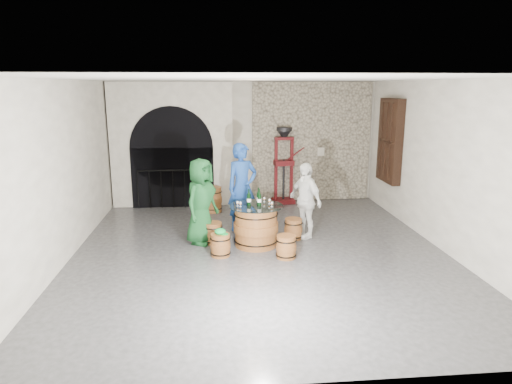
{
  "coord_description": "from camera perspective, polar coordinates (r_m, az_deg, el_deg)",
  "views": [
    {
      "loc": [
        -0.84,
        -8.18,
        3.09
      ],
      "look_at": [
        -0.03,
        0.5,
        1.05
      ],
      "focal_mm": 32.0,
      "sensor_mm": 36.0,
      "label": 1
    }
  ],
  "objects": [
    {
      "name": "barrel_table",
      "position": [
        8.97,
        -0.01,
        -4.25
      ],
      "size": [
        1.07,
        1.07,
        0.82
      ],
      "color": "brown",
      "rests_on": "ground"
    },
    {
      "name": "arched_opening",
      "position": [
        12.06,
        -10.41,
        5.75
      ],
      "size": [
        3.1,
        0.6,
        3.19
      ],
      "color": "silver",
      "rests_on": "ground"
    },
    {
      "name": "tasting_glass_d",
      "position": [
        9.11,
        1.03,
        -0.96
      ],
      "size": [
        0.05,
        0.05,
        0.1
      ],
      "primitive_type": null,
      "color": "#C56626",
      "rests_on": "barrel_table"
    },
    {
      "name": "barrel_stool_far",
      "position": [
        9.83,
        -1.42,
        -3.87
      ],
      "size": [
        0.39,
        0.39,
        0.43
      ],
      "color": "brown",
      "rests_on": "ground"
    },
    {
      "name": "barrel_stool_near_left",
      "position": [
        8.52,
        -4.47,
        -6.62
      ],
      "size": [
        0.39,
        0.39,
        0.43
      ],
      "color": "brown",
      "rests_on": "ground"
    },
    {
      "name": "wine_bottle_left",
      "position": [
        8.85,
        -0.89,
        -0.84
      ],
      "size": [
        0.08,
        0.08,
        0.32
      ],
      "color": "black",
      "rests_on": "barrel_table"
    },
    {
      "name": "tasting_glass_e",
      "position": [
        8.76,
        1.99,
        -1.56
      ],
      "size": [
        0.05,
        0.05,
        0.1
      ],
      "primitive_type": null,
      "color": "#C56626",
      "rests_on": "barrel_table"
    },
    {
      "name": "wall_left",
      "position": [
        8.73,
        -23.02,
        2.28
      ],
      "size": [
        0.0,
        8.0,
        8.0
      ],
      "primitive_type": "plane",
      "rotation": [
        1.57,
        0.0,
        1.57
      ],
      "color": "silver",
      "rests_on": "ground"
    },
    {
      "name": "person_white",
      "position": [
        9.43,
        6.16,
        -1.05
      ],
      "size": [
        0.78,
        0.99,
        1.57
      ],
      "primitive_type": "imported",
      "rotation": [
        0.0,
        0.0,
        -1.07
      ],
      "color": "white",
      "rests_on": "ground"
    },
    {
      "name": "wall_right",
      "position": [
        9.38,
        22.31,
        3.03
      ],
      "size": [
        0.0,
        8.0,
        8.0
      ],
      "primitive_type": "plane",
      "rotation": [
        1.57,
        0.0,
        -1.57
      ],
      "color": "silver",
      "rests_on": "ground"
    },
    {
      "name": "tasting_glass_b",
      "position": [
        8.97,
        1.69,
        -1.2
      ],
      "size": [
        0.05,
        0.05,
        0.1
      ],
      "primitive_type": null,
      "color": "#C56626",
      "rests_on": "barrel_table"
    },
    {
      "name": "tasting_glass_c",
      "position": [
        9.0,
        -0.76,
        -1.14
      ],
      "size": [
        0.05,
        0.05,
        0.1
      ],
      "primitive_type": null,
      "color": "#C56626",
      "rests_on": "barrel_table"
    },
    {
      "name": "tasting_glass_a",
      "position": [
        8.76,
        -1.96,
        -1.54
      ],
      "size": [
        0.05,
        0.05,
        0.1
      ],
      "primitive_type": null,
      "color": "#C56626",
      "rests_on": "barrel_table"
    },
    {
      "name": "person_blue",
      "position": [
        9.83,
        -1.74,
        0.59
      ],
      "size": [
        0.82,
        0.69,
        1.91
      ],
      "primitive_type": "imported",
      "rotation": [
        0.0,
        0.0,
        0.4
      ],
      "color": "navy",
      "rests_on": "ground"
    },
    {
      "name": "wall_back",
      "position": [
        12.3,
        -1.41,
        6.19
      ],
      "size": [
        8.0,
        0.0,
        8.0
      ],
      "primitive_type": "plane",
      "rotation": [
        1.57,
        0.0,
        0.0
      ],
      "color": "silver",
      "rests_on": "ground"
    },
    {
      "name": "corking_press",
      "position": [
        12.13,
        3.51,
        4.08
      ],
      "size": [
        0.86,
        0.51,
        2.03
      ],
      "rotation": [
        0.0,
        0.0,
        0.11
      ],
      "color": "#540E12",
      "rests_on": "ground"
    },
    {
      "name": "green_cap",
      "position": [
        8.43,
        -4.48,
        -4.95
      ],
      "size": [
        0.25,
        0.2,
        0.11
      ],
      "color": "#0D9238",
      "rests_on": "barrel_stool_near_left"
    },
    {
      "name": "stone_facing_panel",
      "position": [
        12.5,
        6.92,
        6.21
      ],
      "size": [
        3.2,
        0.12,
        3.18
      ],
      "primitive_type": "cube",
      "color": "#ACA289",
      "rests_on": "ground"
    },
    {
      "name": "shuttered_window",
      "position": [
        11.47,
        16.37,
        6.16
      ],
      "size": [
        0.23,
        1.1,
        2.0
      ],
      "color": "black",
      "rests_on": "wall_right"
    },
    {
      "name": "ground",
      "position": [
        8.79,
        0.48,
        -7.43
      ],
      "size": [
        8.0,
        8.0,
        0.0
      ],
      "primitive_type": "plane",
      "color": "#2F2F32",
      "rests_on": "ground"
    },
    {
      "name": "wine_bottle_center",
      "position": [
        8.82,
        0.42,
        -0.88
      ],
      "size": [
        0.08,
        0.08,
        0.32
      ],
      "color": "black",
      "rests_on": "barrel_table"
    },
    {
      "name": "control_box",
      "position": [
        12.51,
        8.09,
        5.02
      ],
      "size": [
        0.18,
        0.1,
        0.22
      ],
      "primitive_type": "cube",
      "color": "silver",
      "rests_on": "wall_back"
    },
    {
      "name": "person_green",
      "position": [
        9.08,
        -6.86,
        -1.17
      ],
      "size": [
        0.92,
        1.0,
        1.72
      ],
      "primitive_type": "imported",
      "rotation": [
        0.0,
        0.0,
        0.97
      ],
      "color": "#13451E",
      "rests_on": "ground"
    },
    {
      "name": "side_barrel",
      "position": [
        11.45,
        -5.44,
        -0.94
      ],
      "size": [
        0.48,
        0.48,
        0.63
      ],
      "rotation": [
        0.0,
        0.0,
        -0.26
      ],
      "color": "brown",
      "rests_on": "ground"
    },
    {
      "name": "barrel_stool_left",
      "position": [
        9.2,
        -5.4,
        -5.12
      ],
      "size": [
        0.39,
        0.39,
        0.43
      ],
      "color": "brown",
      "rests_on": "ground"
    },
    {
      "name": "ceiling",
      "position": [
        8.23,
        0.52,
        13.93
      ],
      "size": [
        8.0,
        8.0,
        0.0
      ],
      "primitive_type": "plane",
      "rotation": [
        3.14,
        0.0,
        0.0
      ],
      "color": "beige",
      "rests_on": "wall_back"
    },
    {
      "name": "barrel_stool_right",
      "position": [
        9.45,
        4.69,
        -4.62
      ],
      "size": [
        0.39,
        0.39,
        0.43
      ],
      "color": "brown",
      "rests_on": "ground"
    },
    {
      "name": "wine_bottle_right",
      "position": [
        8.95,
        0.33,
        -0.68
      ],
      "size": [
        0.08,
        0.08,
        0.32
      ],
      "color": "black",
      "rests_on": "barrel_table"
    },
    {
      "name": "wall_front",
      "position": [
        4.52,
        5.7,
        -6.13
      ],
      "size": [
        8.0,
        0.0,
        8.0
      ],
      "primitive_type": "plane",
      "rotation": [
        -1.57,
        0.0,
        0.0
      ],
      "color": "silver",
      "rests_on": "ground"
    },
    {
      "name": "barrel_stool_near_right",
      "position": [
        8.42,
        3.79,
        -6.86
      ],
      "size": [
        0.39,
        0.39,
        0.43
      ],
      "color": "brown",
      "rests_on": "ground"
    },
    {
      "name": "tasting_glass_f",
      "position": [
        8.81,
        -2.32,
        -1.47
      ],
      "size": [
        0.05,
        0.05,
        0.1
      ],
      "primitive_type": null,
      "color": "#C56626",
      "rests_on": "barrel_table"
    }
  ]
}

